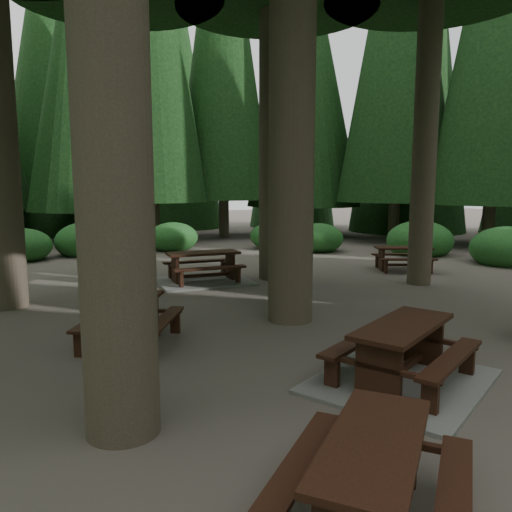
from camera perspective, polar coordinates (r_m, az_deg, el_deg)
name	(u,v)px	position (r m, az deg, el deg)	size (l,w,h in m)	color
ground	(256,327)	(9.14, -0.03, -8.13)	(80.00, 80.00, 0.00)	#544B44
picnic_table_a	(402,363)	(6.87, 16.33, -11.64)	(3.00, 2.84, 0.80)	gray
picnic_table_b	(130,315)	(8.33, -14.15, -6.58)	(1.98, 2.11, 0.72)	black
picnic_table_c	(203,272)	(13.28, -6.03, -1.80)	(2.45, 2.04, 0.81)	gray
picnic_table_d	(403,255)	(15.66, 16.49, 0.13)	(2.03, 1.87, 0.71)	black
picnic_table_e	(373,470)	(4.08, 13.23, -22.67)	(2.15, 2.13, 0.73)	black
shrub_ring	(273,294)	(9.98, 1.98, -4.36)	(23.86, 24.64, 1.49)	#1D5721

